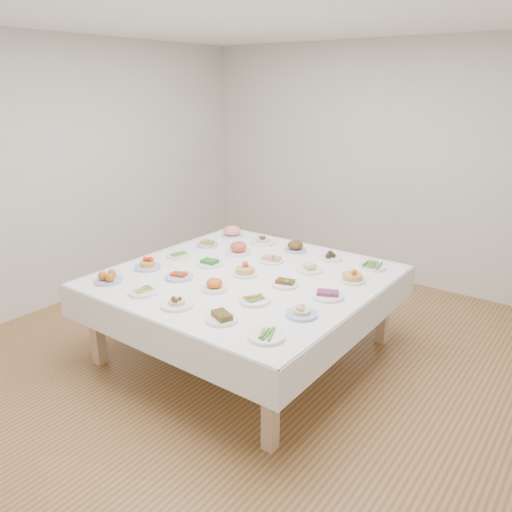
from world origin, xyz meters
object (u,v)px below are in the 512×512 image
Objects in this scene: display_table at (246,282)px; dish_12 at (245,268)px; dish_24 at (373,265)px; dish_0 at (108,276)px.

dish_12 is (0.00, -0.01, 0.13)m from display_table.
dish_24 reaches higher than display_table.
dish_0 is at bearing -135.18° from display_table.
dish_0 is 1.14m from dish_12.
display_table is 1.15m from dish_0.
display_table is at bearing 44.82° from dish_0.
dish_0 is 2.28m from dish_24.
display_table is 9.75× the size of dish_0.
dish_24 is at bearing 45.27° from display_table.
display_table is 1.15m from dish_24.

